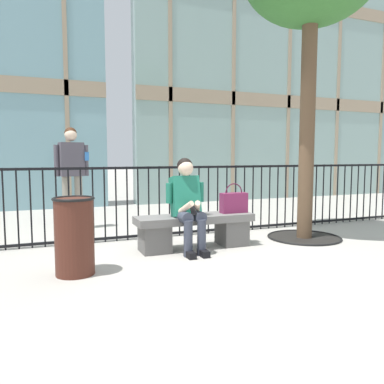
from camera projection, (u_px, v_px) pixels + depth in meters
name	position (u px, v px, depth m)	size (l,w,h in m)	color
ground_plane	(195.00, 248.00, 5.15)	(60.00, 60.00, 0.00)	#B2ADA3
stone_bench	(195.00, 228.00, 5.13)	(1.60, 0.44, 0.45)	slate
seated_person_with_phone	(188.00, 202.00, 4.92)	(0.52, 0.66, 1.21)	#383D4C
handbag_on_bench	(234.00, 202.00, 5.30)	(0.38, 0.15, 0.41)	#7A234C
bystander_at_railing	(72.00, 170.00, 6.38)	(0.55, 0.29, 1.71)	gray
plaza_railing	(175.00, 201.00, 5.86)	(9.62, 0.04, 1.08)	black
trash_can	(74.00, 235.00, 3.97)	(0.43, 0.43, 0.82)	#4C2319
building_facade_right	(286.00, 42.00, 11.08)	(9.02, 0.43, 9.00)	#84A39E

